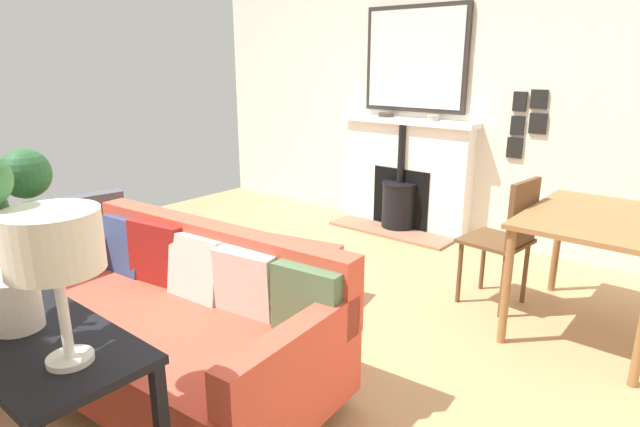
{
  "coord_description": "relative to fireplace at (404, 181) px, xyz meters",
  "views": [
    {
      "loc": [
        2.18,
        2.47,
        1.63
      ],
      "look_at": [
        -0.42,
        0.32,
        0.65
      ],
      "focal_mm": 29.48,
      "sensor_mm": 36.0,
      "label": 1
    }
  ],
  "objects": [
    {
      "name": "dining_table",
      "position": [
        1.11,
        2.0,
        0.17
      ],
      "size": [
        1.07,
        0.8,
        0.75
      ],
      "color": "olive",
      "rests_on": "ground"
    },
    {
      "name": "ground_plane",
      "position": [
        2.29,
        0.14,
        -0.48
      ],
      "size": [
        4.94,
        5.43,
        0.01
      ],
      "primitive_type": "cube",
      "color": "tan"
    },
    {
      "name": "armchair_accent",
      "position": [
        2.83,
        -1.05,
        -0.06
      ],
      "size": [
        0.76,
        0.68,
        0.75
      ],
      "color": "#4C3321",
      "rests_on": "ground"
    },
    {
      "name": "photo_gallery_row",
      "position": [
        -0.11,
        1.09,
        0.66
      ],
      "size": [
        0.02,
        0.31,
        0.59
      ],
      "color": "black"
    },
    {
      "name": "dining_chair_near_fireplace",
      "position": [
        1.12,
        1.46,
        0.05
      ],
      "size": [
        0.44,
        0.44,
        0.9
      ],
      "color": "brown",
      "rests_on": "ground"
    },
    {
      "name": "mirror_over_mantel",
      "position": [
        -0.09,
        0.0,
        1.17
      ],
      "size": [
        0.04,
        1.07,
        0.98
      ],
      "color": "#2D2823"
    },
    {
      "name": "potted_plant",
      "position": [
        3.85,
        0.78,
        0.66
      ],
      "size": [
        0.49,
        0.5,
        0.65
      ],
      "color": "silver",
      "rests_on": "console_table"
    },
    {
      "name": "ottoman",
      "position": [
        2.09,
        0.24,
        -0.24
      ],
      "size": [
        0.77,
        0.85,
        0.4
      ],
      "color": "#B2B2B7",
      "rests_on": "ground"
    },
    {
      "name": "mantel_bowl_near",
      "position": [
        -0.0,
        -0.25,
        0.64
      ],
      "size": [
        0.15,
        0.15,
        0.04
      ],
      "color": "#47382D",
      "rests_on": "fireplace"
    },
    {
      "name": "mantel_bowl_far",
      "position": [
        -0.0,
        0.27,
        0.65
      ],
      "size": [
        0.12,
        0.12,
        0.05
      ],
      "color": "#9E9384",
      "rests_on": "fireplace"
    },
    {
      "name": "table_lamp_far_end",
      "position": [
        3.86,
        1.1,
        0.64
      ],
      "size": [
        0.28,
        0.28,
        0.49
      ],
      "color": "white",
      "rests_on": "console_table"
    },
    {
      "name": "wall_left",
      "position": [
        -0.18,
        0.14,
        0.84
      ],
      "size": [
        0.12,
        5.43,
        2.63
      ],
      "primitive_type": "cube",
      "color": "silver",
      "rests_on": "ground"
    },
    {
      "name": "fireplace",
      "position": [
        0.0,
        0.0,
        0.0
      ],
      "size": [
        0.53,
        1.41,
        1.1
      ],
      "color": "#93664C",
      "rests_on": "ground"
    },
    {
      "name": "sofa",
      "position": [
        3.07,
        0.48,
        -0.13
      ],
      "size": [
        1.04,
        1.86,
        0.79
      ],
      "color": "#B2B2B7",
      "rests_on": "ground"
    }
  ]
}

